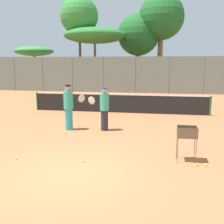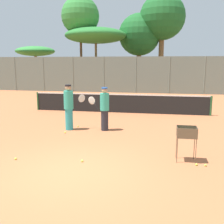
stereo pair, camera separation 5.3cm
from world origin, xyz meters
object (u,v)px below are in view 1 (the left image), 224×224
(player_red_cap, at_px, (104,108))
(tennis_net, at_px, (119,103))
(player_white_outfit, at_px, (69,107))
(ball_cart, at_px, (186,135))
(parked_car, at_px, (217,83))

(player_red_cap, bearing_deg, tennis_net, -88.35)
(player_red_cap, bearing_deg, player_white_outfit, 7.99)
(player_red_cap, xyz_separation_m, ball_cart, (3.03, -3.03, -0.16))
(ball_cart, xyz_separation_m, parked_car, (5.34, 21.92, -0.12))
(player_white_outfit, bearing_deg, player_red_cap, -24.38)
(ball_cart, height_order, parked_car, parked_car)
(parked_car, bearing_deg, player_white_outfit, -117.37)
(player_white_outfit, distance_m, parked_car, 21.45)
(parked_car, bearing_deg, ball_cart, -103.69)
(player_red_cap, distance_m, parked_car, 20.66)
(player_white_outfit, height_order, parked_car, player_white_outfit)
(tennis_net, xyz_separation_m, ball_cart, (3.02, -7.07, 0.23))
(player_white_outfit, bearing_deg, ball_cart, -62.97)
(player_white_outfit, xyz_separation_m, player_red_cap, (1.49, 0.16, -0.05))
(tennis_net, distance_m, player_white_outfit, 4.48)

